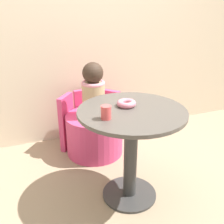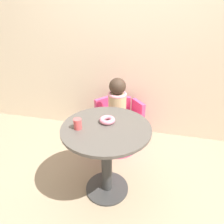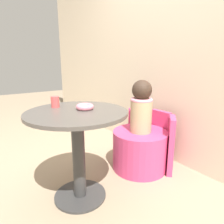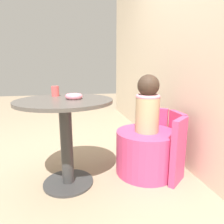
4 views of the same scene
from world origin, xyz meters
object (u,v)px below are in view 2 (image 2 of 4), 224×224
donut (107,120)px  child_figure (117,100)px  cup (78,124)px  tub_chair (117,132)px  round_table (106,146)px

donut → child_figure: bearing=94.1°
child_figure → donut: 0.63m
child_figure → cup: bearing=-101.5°
tub_chair → donut: (0.04, -0.62, 0.53)m
tub_chair → child_figure: (0.00, 0.00, 0.44)m
child_figure → round_table: bearing=-85.6°
tub_chair → cup: size_ratio=6.32×
tub_chair → donut: 0.82m
child_figure → tub_chair: bearing=180.0°
tub_chair → donut: donut is taller
cup → tub_chair: bearing=78.5°
cup → round_table: bearing=20.1°
round_table → tub_chair: round_table is taller
tub_chair → cup: cup is taller
round_table → donut: size_ratio=5.60×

